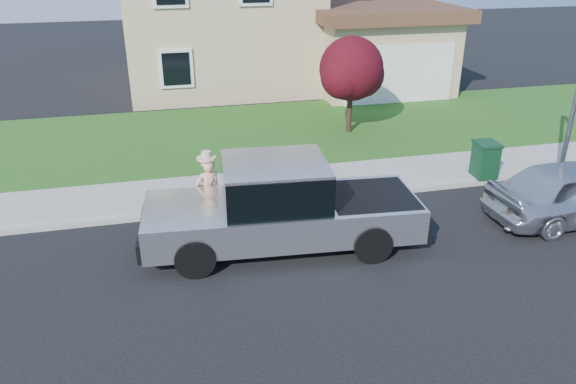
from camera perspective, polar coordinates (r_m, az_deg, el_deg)
The scene contains 10 objects.
ground at distance 11.99m, azimuth 3.32°, elevation -7.12°, with size 80.00×80.00×0.00m, color black.
curb at distance 14.66m, azimuth 3.86°, elevation -0.63°, with size 40.00×0.20×0.12m, color gray.
sidewalk at distance 15.61m, azimuth 2.69°, elevation 1.09°, with size 40.00×2.00×0.15m, color gray.
lawn at distance 19.70m, azimuth -0.92°, elevation 6.10°, with size 40.00×7.00×0.10m, color #1C4E16.
house at distance 26.67m, azimuth -4.15°, elevation 17.79°, with size 14.00×11.30×6.85m.
pickup_truck at distance 12.15m, azimuth -0.71°, elevation -1.59°, with size 6.22×2.58×2.00m.
woman at distance 13.18m, azimuth -8.08°, elevation 0.09°, with size 0.72×0.58×1.87m.
sedan at distance 15.06m, azimuth 27.26°, elevation 0.05°, with size 1.74×4.32×1.47m, color silver.
ornamental_tree at distance 19.20m, azimuth 6.53°, elevation 12.05°, with size 2.37×2.13×3.25m.
trash_bin at distance 16.50m, azimuth 19.40°, elevation 3.16°, with size 0.65×0.74×1.00m.
Camera 1 is at (-3.04, -9.74, 6.29)m, focal length 35.00 mm.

